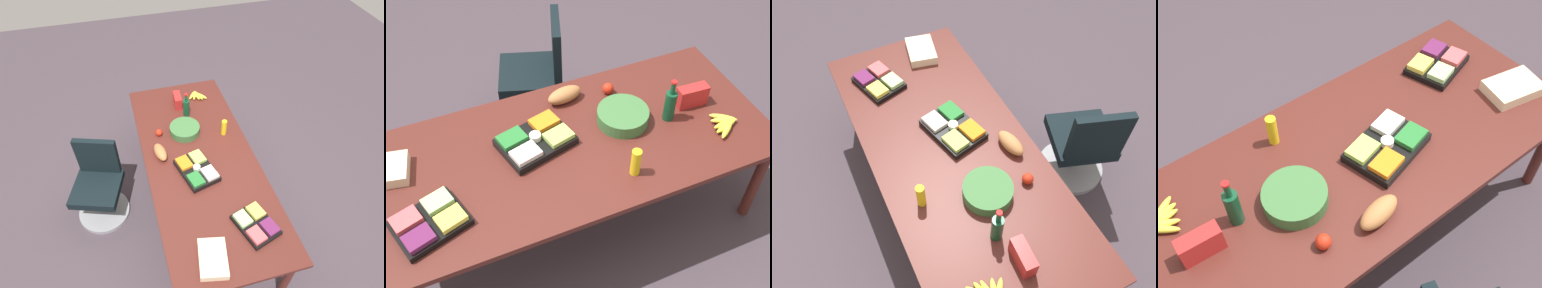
% 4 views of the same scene
% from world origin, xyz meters
% --- Properties ---
extents(ground_plane, '(10.00, 10.00, 0.00)m').
position_xyz_m(ground_plane, '(0.00, 0.00, 0.00)').
color(ground_plane, '#42373E').
extents(conference_table, '(2.56, 1.10, 0.75)m').
position_xyz_m(conference_table, '(0.00, 0.00, 0.69)').
color(conference_table, '#4E1F19').
rests_on(conference_table, ground).
extents(office_chair, '(0.61, 0.61, 0.94)m').
position_xyz_m(office_chair, '(-0.19, -1.06, 0.37)').
color(office_chair, gray).
rests_on(office_chair, ground).
extents(veggie_tray, '(0.48, 0.40, 0.09)m').
position_xyz_m(veggie_tray, '(0.15, -0.08, 0.78)').
color(veggie_tray, black).
rests_on(veggie_tray, conference_table).
extents(chip_bag_red, '(0.20, 0.09, 0.14)m').
position_xyz_m(chip_bag_red, '(-0.90, -0.02, 0.82)').
color(chip_bag_red, red).
rests_on(chip_bag_red, conference_table).
extents(wine_bottle, '(0.07, 0.07, 0.30)m').
position_xyz_m(wine_bottle, '(-0.70, 0.03, 0.86)').
color(wine_bottle, '#104226').
rests_on(wine_bottle, conference_table).
extents(fruit_platter, '(0.43, 0.37, 0.07)m').
position_xyz_m(fruit_platter, '(0.84, 0.24, 0.78)').
color(fruit_platter, black).
rests_on(fruit_platter, conference_table).
extents(mustard_bottle, '(0.07, 0.07, 0.18)m').
position_xyz_m(mustard_bottle, '(-0.30, 0.34, 0.84)').
color(mustard_bottle, yellow).
rests_on(mustard_bottle, conference_table).
extents(salad_bowl, '(0.33, 0.33, 0.09)m').
position_xyz_m(salad_bowl, '(-0.42, -0.06, 0.79)').
color(salad_bowl, '#3A6B37').
rests_on(salad_bowl, conference_table).
extents(banana_bunch, '(0.20, 0.23, 0.04)m').
position_xyz_m(banana_bunch, '(-0.98, 0.23, 0.77)').
color(banana_bunch, '#D5D13C').
rests_on(banana_bunch, conference_table).
extents(apple_red, '(0.09, 0.09, 0.08)m').
position_xyz_m(apple_red, '(-0.45, -0.33, 0.78)').
color(apple_red, red).
rests_on(apple_red, conference_table).
extents(bread_loaf, '(0.25, 0.15, 0.10)m').
position_xyz_m(bread_loaf, '(-0.16, -0.38, 0.80)').
color(bread_loaf, '#AA6C3C').
rests_on(bread_loaf, conference_table).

